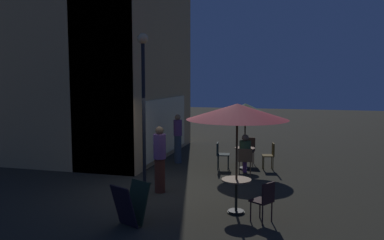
{
  "coord_description": "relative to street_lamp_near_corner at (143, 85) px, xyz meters",
  "views": [
    {
      "loc": [
        -9.68,
        -3.55,
        3.06
      ],
      "look_at": [
        1.55,
        -0.54,
        1.8
      ],
      "focal_mm": 36.56,
      "sensor_mm": 36.0,
      "label": 1
    }
  ],
  "objects": [
    {
      "name": "street_lamp_near_corner",
      "position": [
        0.0,
        0.0,
        0.0
      ],
      "size": [
        0.3,
        0.3,
        4.29
      ],
      "color": "black",
      "rests_on": "ground"
    },
    {
      "name": "cafe_chair_3",
      "position": [
        2.56,
        -1.73,
        -2.31
      ],
      "size": [
        0.48,
        0.48,
        0.89
      ],
      "rotation": [
        0.0,
        0.0,
        -1.45
      ],
      "color": "black",
      "rests_on": "ground"
    },
    {
      "name": "patron_standing_2",
      "position": [
        -0.59,
        -0.68,
        -1.95
      ],
      "size": [
        0.33,
        0.33,
        1.78
      ],
      "rotation": [
        0.0,
        0.0,
        0.46
      ],
      "color": "#4D2116",
      "rests_on": "ground"
    },
    {
      "name": "patron_standing_1",
      "position": [
        3.04,
        -0.07,
        -1.96
      ],
      "size": [
        0.31,
        0.31,
        1.76
      ],
      "rotation": [
        0.0,
        0.0,
        4.42
      ],
      "color": "#2A3748",
      "rests_on": "ground"
    },
    {
      "name": "ground_plane",
      "position": [
        -0.57,
        -0.61,
        -2.86
      ],
      "size": [
        60.0,
        60.0,
        0.0
      ],
      "primitive_type": "plane",
      "color": "#2A281E"
    },
    {
      "name": "cafe_chair_4",
      "position": [
        -2.11,
        -3.57,
        -2.33
      ],
      "size": [
        0.55,
        0.55,
        0.88
      ],
      "rotation": [
        0.0,
        0.0,
        0.99
      ],
      "color": "black",
      "rests_on": "ground"
    },
    {
      "name": "cafe_building",
      "position": [
        2.97,
        2.92,
        1.84
      ],
      "size": [
        6.62,
        6.97,
        9.41
      ],
      "color": "tan",
      "rests_on": "ground"
    },
    {
      "name": "cafe_chair_0",
      "position": [
        1.87,
        -2.64,
        -2.33
      ],
      "size": [
        0.49,
        0.49,
        0.86
      ],
      "rotation": [
        0.0,
        0.0,
        0.14
      ],
      "color": "brown",
      "rests_on": "ground"
    },
    {
      "name": "patio_umbrella_0",
      "position": [
        2.66,
        -2.53,
        -0.88
      ],
      "size": [
        2.1,
        2.1,
        2.22
      ],
      "color": "black",
      "rests_on": "ground"
    },
    {
      "name": "cafe_table_1",
      "position": [
        -1.67,
        -2.9,
        -2.31
      ],
      "size": [
        0.67,
        0.67,
        0.79
      ],
      "color": "black",
      "rests_on": "ground"
    },
    {
      "name": "patio_umbrella_1",
      "position": [
        -1.67,
        -2.9,
        -0.55
      ],
      "size": [
        2.27,
        2.27,
        2.49
      ],
      "color": "black",
      "rests_on": "ground"
    },
    {
      "name": "patron_seated_0",
      "position": [
        2.0,
        -2.62,
        -2.13
      ],
      "size": [
        0.55,
        0.41,
        1.29
      ],
      "rotation": [
        0.0,
        0.0,
        0.14
      ],
      "color": "#62346E",
      "rests_on": "ground"
    },
    {
      "name": "menu_sandwich_board",
      "position": [
        -2.99,
        -0.89,
        -2.4
      ],
      "size": [
        0.81,
        0.77,
        0.88
      ],
      "rotation": [
        0.0,
        0.0,
        -0.43
      ],
      "color": "black",
      "rests_on": "ground"
    },
    {
      "name": "cafe_table_0",
      "position": [
        2.66,
        -2.53,
        -2.34
      ],
      "size": [
        0.67,
        0.67,
        0.73
      ],
      "color": "black",
      "rests_on": "ground"
    },
    {
      "name": "cafe_chair_1",
      "position": [
        2.83,
        -3.37,
        -2.31
      ],
      "size": [
        0.45,
        0.45,
        0.9
      ],
      "rotation": [
        0.0,
        0.0,
        1.77
      ],
      "color": "#523E15",
      "rests_on": "ground"
    },
    {
      "name": "cafe_chair_2",
      "position": [
        3.52,
        -2.56,
        -2.28
      ],
      "size": [
        0.44,
        0.44,
        0.95
      ],
      "rotation": [
        0.0,
        0.0,
        3.1
      ],
      "color": "#503527",
      "rests_on": "ground"
    }
  ]
}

